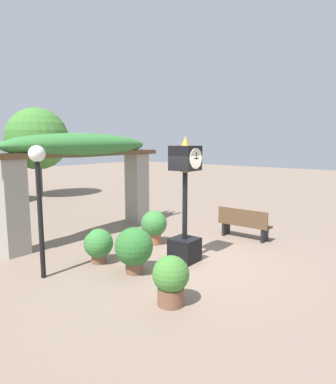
{
  "coord_description": "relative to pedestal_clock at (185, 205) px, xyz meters",
  "views": [
    {
      "loc": [
        -6.37,
        -4.38,
        2.82
      ],
      "look_at": [
        -0.01,
        0.64,
        1.62
      ],
      "focal_mm": 32.0,
      "sensor_mm": 36.0,
      "label": 1
    }
  ],
  "objects": [
    {
      "name": "lamp_post",
      "position": [
        -2.63,
        1.74,
        0.68
      ],
      "size": [
        0.33,
        0.33,
        2.74
      ],
      "color": "black",
      "rests_on": "ground"
    },
    {
      "name": "potted_plant_far_right",
      "position": [
        -1.33,
        1.51,
        -0.91
      ],
      "size": [
        0.68,
        0.68,
        0.81
      ],
      "color": "brown",
      "rests_on": "ground"
    },
    {
      "name": "potted_plant_near_left",
      "position": [
        0.61,
        1.48,
        -0.83
      ],
      "size": [
        0.72,
        0.72,
        0.93
      ],
      "color": "#9E563D",
      "rests_on": "ground"
    },
    {
      "name": "ground_plane",
      "position": [
        0.01,
        -0.14,
        -1.35
      ],
      "size": [
        60.0,
        60.0,
        0.0
      ],
      "primitive_type": "plane",
      "color": "#7F6B5B"
    },
    {
      "name": "park_bench",
      "position": [
        2.63,
        -0.24,
        -0.92
      ],
      "size": [
        0.42,
        1.53,
        0.89
      ],
      "rotation": [
        0.0,
        0.0,
        1.57
      ],
      "color": "brown",
      "rests_on": "ground"
    },
    {
      "name": "pergola",
      "position": [
        0.01,
        3.66,
        0.92
      ],
      "size": [
        5.7,
        1.2,
        3.05
      ],
      "color": "gray",
      "rests_on": "ground"
    },
    {
      "name": "potted_plant_far_left",
      "position": [
        -1.27,
        0.43,
        -0.79
      ],
      "size": [
        0.83,
        0.83,
        1.0
      ],
      "color": "brown",
      "rests_on": "ground"
    },
    {
      "name": "pedestal_clock",
      "position": [
        0.0,
        0.0,
        0.0
      ],
      "size": [
        0.6,
        0.61,
        2.94
      ],
      "color": "black",
      "rests_on": "ground"
    },
    {
      "name": "potted_plant_near_right",
      "position": [
        -1.93,
        -1.08,
        -0.88
      ],
      "size": [
        0.65,
        0.65,
        0.88
      ],
      "color": "brown",
      "rests_on": "ground"
    }
  ]
}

